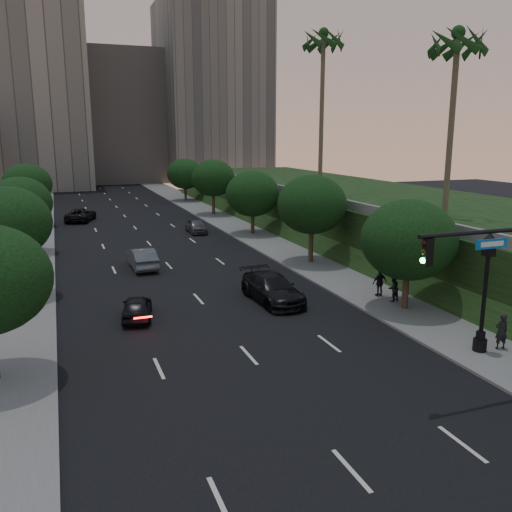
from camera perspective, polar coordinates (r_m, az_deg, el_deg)
name	(u,v)px	position (r m, az deg, el deg)	size (l,w,h in m)	color
ground	(295,408)	(20.28, 4.12, -15.64)	(160.00, 160.00, 0.00)	black
road_surface	(153,248)	(47.80, -10.81, 0.86)	(16.00, 140.00, 0.02)	black
sidewalk_right	(263,239)	(50.41, 0.75, 1.77)	(4.50, 140.00, 0.15)	slate
sidewalk_left	(25,256)	(47.28, -23.14, 0.00)	(4.50, 140.00, 0.15)	slate
embankment	(384,215)	(53.68, 13.36, 4.18)	(18.00, 90.00, 4.00)	black
parapet_wall	(305,194)	(49.22, 5.16, 6.48)	(0.35, 90.00, 0.70)	slate
office_block_left	(10,97)	(108.61, -24.50, 14.94)	(26.00, 20.00, 32.00)	gray
office_block_mid	(120,118)	(119.04, -14.13, 13.93)	(22.00, 18.00, 26.00)	#A6A099
office_block_right	(211,93)	(116.85, -4.74, 16.74)	(20.00, 22.00, 36.00)	gray
tree_right_a	(409,240)	(30.56, 15.78, 1.66)	(5.20, 5.20, 6.24)	#38281C
tree_right_b	(312,205)	(40.67, 5.89, 5.41)	(5.20, 5.20, 6.74)	#38281C
tree_right_c	(253,194)	(52.63, -0.37, 6.57)	(5.20, 5.20, 6.24)	#38281C
tree_right_d	(213,178)	(65.87, -4.55, 8.19)	(5.20, 5.20, 6.74)	#38281C
tree_right_e	(185,174)	(80.41, -7.48, 8.58)	(5.20, 5.20, 6.24)	#38281C
tree_left_b	(7,223)	(34.71, -24.70, 3.17)	(5.00, 5.00, 6.71)	#38281C
tree_left_c	(20,203)	(47.62, -23.58, 5.10)	(5.00, 5.00, 6.34)	#38281C
tree_left_d	(27,184)	(61.50, -22.96, 6.98)	(5.00, 5.00, 6.71)	#38281C
palm_mid	(457,44)	(39.62, 20.45, 20.20)	(3.20, 3.20, 13.00)	#4C4233
palm_far	(323,43)	(52.46, 7.12, 21.39)	(3.20, 3.20, 15.50)	#4C4233
traffic_signal_mast	(512,300)	(22.10, 25.35, -4.16)	(5.68, 0.56, 7.00)	black
street_lamp	(484,297)	(25.80, 22.89, -4.04)	(0.64, 0.64, 5.62)	black
sedan_near_left	(137,307)	(29.58, -12.42, -5.29)	(1.51, 3.74, 1.27)	black
sedan_mid_left	(142,258)	(40.44, -11.90, -0.23)	(1.63, 4.68, 1.54)	#52565A
sedan_far_left	(81,215)	(64.43, -17.96, 4.14)	(2.47, 5.36, 1.49)	black
sedan_near_right	(272,288)	(31.76, 1.72, -3.42)	(2.27, 5.58, 1.62)	black
sedan_far_right	(196,226)	(54.44, -6.32, 3.17)	(1.66, 4.12, 1.40)	#4C4E52
pedestrian_a	(501,331)	(26.92, 24.42, -7.23)	(0.60, 0.39, 1.64)	black
pedestrian_b	(393,288)	(32.30, 14.23, -3.31)	(0.76, 0.59, 1.56)	black
pedestrian_c	(380,282)	(33.19, 12.90, -2.73)	(0.97, 0.40, 1.66)	black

